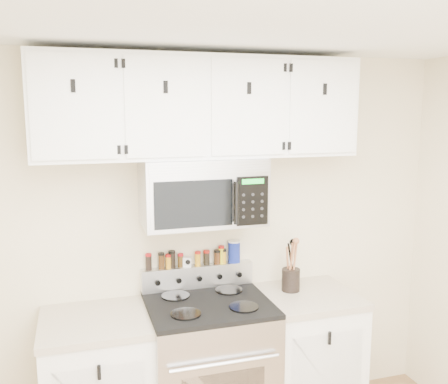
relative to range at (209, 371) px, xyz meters
name	(u,v)px	position (x,y,z in m)	size (l,w,h in m)	color
back_wall	(196,242)	(0.00, 0.32, 0.76)	(3.50, 0.01, 2.50)	beige
range	(209,371)	(0.00, 0.00, 0.00)	(0.76, 0.65, 1.10)	#B7B7BA
base_cabinet_right	(305,357)	(0.69, 0.02, -0.03)	(0.64, 0.62, 0.92)	white
microwave	(203,191)	(0.00, 0.13, 1.14)	(0.76, 0.44, 0.42)	#9E9EA3
upper_cabinets	(201,107)	(0.00, 0.15, 1.66)	(2.00, 0.35, 0.62)	white
utensil_crock	(291,278)	(0.61, 0.10, 0.52)	(0.12, 0.12, 0.36)	black
kitchen_timer	(187,262)	(-0.07, 0.28, 0.65)	(0.06, 0.05, 0.06)	silver
salt_canister	(234,251)	(0.26, 0.28, 0.69)	(0.08, 0.08, 0.15)	navy
spice_jar_0	(149,262)	(-0.33, 0.28, 0.67)	(0.04, 0.04, 0.11)	black
spice_jar_1	(161,261)	(-0.24, 0.28, 0.67)	(0.04, 0.04, 0.11)	#41260F
spice_jar_2	(169,261)	(-0.20, 0.28, 0.66)	(0.04, 0.04, 0.09)	orange
spice_jar_3	(172,259)	(-0.17, 0.28, 0.67)	(0.05, 0.05, 0.12)	black
spice_jar_4	(181,260)	(-0.12, 0.28, 0.66)	(0.04, 0.04, 0.09)	#422D10
spice_jar_5	(198,258)	(0.00, 0.28, 0.66)	(0.04, 0.04, 0.10)	#CA8E17
spice_jar_6	(207,257)	(0.06, 0.28, 0.66)	(0.04, 0.04, 0.10)	black
spice_jar_7	(217,257)	(0.14, 0.28, 0.66)	(0.05, 0.05, 0.10)	#462610
spice_jar_8	(221,254)	(0.17, 0.28, 0.67)	(0.04, 0.04, 0.12)	gold
spice_jar_9	(223,256)	(0.18, 0.28, 0.66)	(0.04, 0.04, 0.10)	gold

